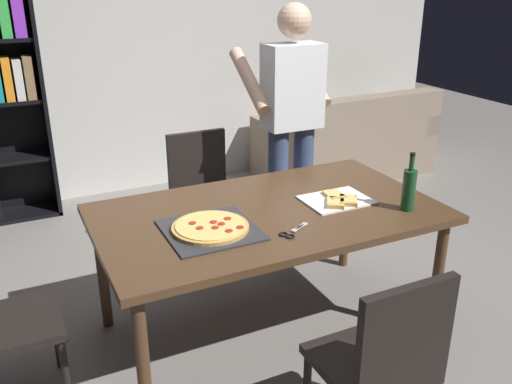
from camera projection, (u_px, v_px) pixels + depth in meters
name	position (u px, v px, depth m)	size (l,w,h in m)	color
ground_plane	(267.00, 328.00, 3.18)	(12.00, 12.00, 0.00)	gray
back_wall	(136.00, 36.00, 4.84)	(6.40, 0.10, 2.80)	silver
dining_table	(268.00, 221.00, 2.93)	(1.80, 1.04, 0.75)	#4C331E
chair_near_camera	(384.00, 359.00, 2.15)	(0.42, 0.42, 0.90)	black
chair_far_side	(203.00, 189.00, 3.83)	(0.42, 0.42, 0.90)	black
couch	(347.00, 146.00, 5.50)	(1.72, 0.90, 0.85)	gray
person_serving_pizza	(291.00, 120.00, 3.70)	(0.55, 0.54, 1.75)	#38476B
pepperoni_pizza_on_tray	(210.00, 228.00, 2.66)	(0.44, 0.44, 0.04)	#2D2D33
pizza_slices_on_towel	(338.00, 200.00, 3.00)	(0.36, 0.29, 0.03)	white
wine_bottle	(409.00, 189.00, 2.87)	(0.07, 0.07, 0.32)	#194723
kitchen_scissors	(291.00, 232.00, 2.64)	(0.19, 0.14, 0.01)	silver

